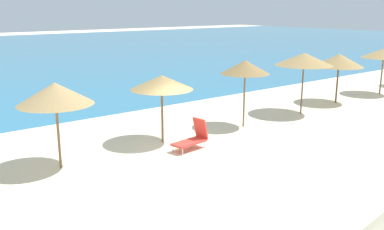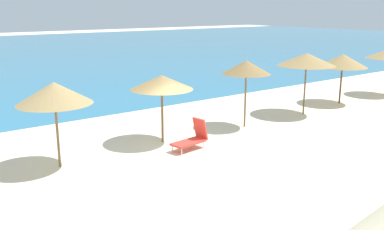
% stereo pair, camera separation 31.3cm
% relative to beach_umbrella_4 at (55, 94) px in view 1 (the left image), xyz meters
% --- Properties ---
extents(ground_plane, '(160.00, 160.00, 0.00)m').
position_rel_beach_umbrella_4_xyz_m(ground_plane, '(3.93, -1.72, -2.38)').
color(ground_plane, beige).
extents(beach_umbrella_4, '(2.31, 2.31, 2.72)m').
position_rel_beach_umbrella_4_xyz_m(beach_umbrella_4, '(0.00, 0.00, 0.00)').
color(beach_umbrella_4, brown).
rests_on(beach_umbrella_4, ground_plane).
extents(beach_umbrella_5, '(2.31, 2.31, 2.53)m').
position_rel_beach_umbrella_4_xyz_m(beach_umbrella_5, '(4.02, 0.21, -0.12)').
color(beach_umbrella_5, brown).
rests_on(beach_umbrella_5, ground_plane).
extents(beach_umbrella_6, '(2.02, 2.02, 2.81)m').
position_rel_beach_umbrella_4_xyz_m(beach_umbrella_6, '(7.94, -0.11, 0.14)').
color(beach_umbrella_6, brown).
rests_on(beach_umbrella_6, ground_plane).
extents(beach_umbrella_7, '(2.66, 2.66, 2.88)m').
position_rel_beach_umbrella_4_xyz_m(beach_umbrella_7, '(11.71, -0.16, 0.20)').
color(beach_umbrella_7, brown).
rests_on(beach_umbrella_7, ground_plane).
extents(beach_umbrella_8, '(2.50, 2.50, 2.58)m').
position_rel_beach_umbrella_4_xyz_m(beach_umbrella_8, '(15.12, 0.23, -0.14)').
color(beach_umbrella_8, brown).
rests_on(beach_umbrella_8, ground_plane).
extents(beach_umbrella_9, '(2.49, 2.49, 2.64)m').
position_rel_beach_umbrella_4_xyz_m(beach_umbrella_9, '(19.18, 0.01, -0.01)').
color(beach_umbrella_9, brown).
rests_on(beach_umbrella_9, ground_plane).
extents(lounge_chair_2, '(1.42, 0.74, 1.07)m').
position_rel_beach_umbrella_4_xyz_m(lounge_chair_2, '(4.42, -1.12, -1.96)').
color(lounge_chair_2, red).
rests_on(lounge_chair_2, ground_plane).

